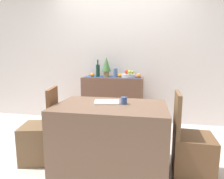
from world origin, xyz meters
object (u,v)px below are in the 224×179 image
object	(u,v)px
dining_table	(111,137)
chair_by_corner	(191,152)
coffee_cup	(124,101)
wine_bottle	(98,70)
potted_plant	(106,65)
chair_near_window	(41,139)
sideboard_console	(113,101)
fruit_bowl	(128,76)
ceramic_vase	(116,73)
open_book	(107,102)

from	to	relation	value
dining_table	chair_by_corner	world-z (taller)	chair_by_corner
coffee_cup	wine_bottle	bearing A→B (deg)	115.40
potted_plant	chair_near_window	size ratio (longest dim) A/B	0.41
dining_table	coffee_cup	world-z (taller)	coffee_cup
dining_table	chair_by_corner	xyz separation A→B (m)	(0.87, 0.00, -0.10)
sideboard_console	coffee_cup	bearing A→B (deg)	-74.69
dining_table	chair_near_window	distance (m)	0.88
sideboard_console	fruit_bowl	distance (m)	0.56
ceramic_vase	coffee_cup	world-z (taller)	ceramic_vase
open_book	potted_plant	bearing A→B (deg)	91.56
coffee_cup	chair_by_corner	distance (m)	0.90
potted_plant	open_book	xyz separation A→B (m)	(0.31, -1.38, -0.36)
wine_bottle	dining_table	bearing A→B (deg)	-70.16
ceramic_vase	chair_near_window	distance (m)	1.76
wine_bottle	open_book	world-z (taller)	wine_bottle
sideboard_console	potted_plant	size ratio (longest dim) A/B	2.99
fruit_bowl	ceramic_vase	distance (m)	0.24
coffee_cup	ceramic_vase	bearing A→B (deg)	103.41
sideboard_console	fruit_bowl	size ratio (longest dim) A/B	4.23
open_book	chair_near_window	xyz separation A→B (m)	(-0.81, -0.08, -0.48)
potted_plant	chair_by_corner	distance (m)	2.09
dining_table	coffee_cup	size ratio (longest dim) A/B	15.15
dining_table	chair_by_corner	bearing A→B (deg)	0.05
chair_near_window	potted_plant	bearing A→B (deg)	70.91
wine_bottle	open_book	bearing A→B (deg)	-71.28
coffee_cup	chair_near_window	xyz separation A→B (m)	(-1.01, -0.05, -0.51)
sideboard_console	dining_table	size ratio (longest dim) A/B	0.91
open_book	chair_by_corner	xyz separation A→B (m)	(0.93, -0.08, -0.48)
wine_bottle	fruit_bowl	bearing A→B (deg)	0.00
coffee_cup	chair_by_corner	bearing A→B (deg)	-4.47
ceramic_vase	chair_by_corner	size ratio (longest dim) A/B	0.18
potted_plant	ceramic_vase	bearing A→B (deg)	0.00
chair_by_corner	open_book	bearing A→B (deg)	174.82
coffee_cup	dining_table	bearing A→B (deg)	-157.43
ceramic_vase	open_book	size ratio (longest dim) A/B	0.58
sideboard_console	potted_plant	xyz separation A→B (m)	(-0.12, 0.00, 0.66)
chair_near_window	chair_by_corner	world-z (taller)	same
chair_near_window	chair_by_corner	size ratio (longest dim) A/B	1.00
dining_table	ceramic_vase	bearing A→B (deg)	97.62
chair_near_window	dining_table	bearing A→B (deg)	-0.24
ceramic_vase	dining_table	world-z (taller)	ceramic_vase
dining_table	chair_near_window	xyz separation A→B (m)	(-0.87, 0.00, -0.10)
fruit_bowl	chair_near_window	bearing A→B (deg)	-121.95
ceramic_vase	potted_plant	distance (m)	0.22
fruit_bowl	dining_table	distance (m)	1.57
sideboard_console	open_book	distance (m)	1.42
wine_bottle	coffee_cup	bearing A→B (deg)	-64.60
potted_plant	dining_table	size ratio (longest dim) A/B	0.30
fruit_bowl	chair_near_window	xyz separation A→B (m)	(-0.91, -1.46, -0.66)
fruit_bowl	potted_plant	world-z (taller)	potted_plant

